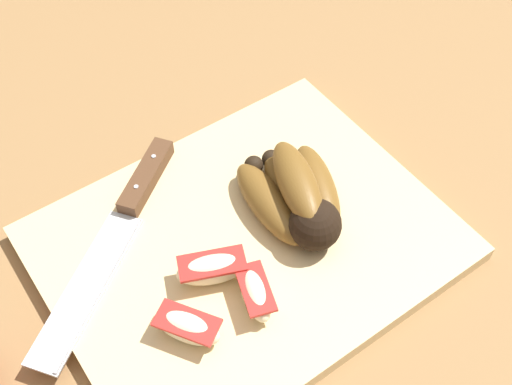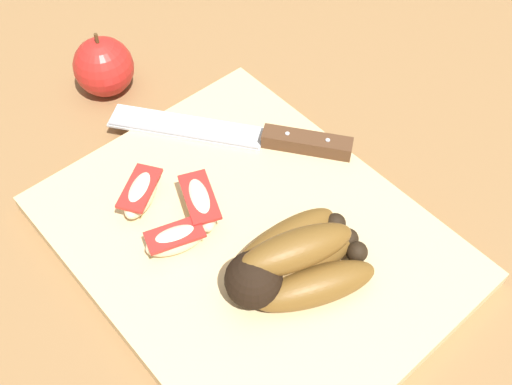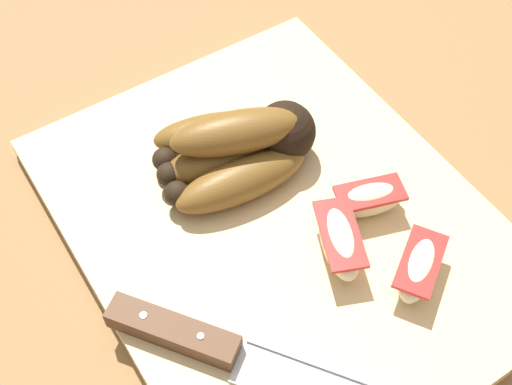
# 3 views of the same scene
# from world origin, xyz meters

# --- Properties ---
(ground_plane) EXTENTS (6.00, 6.00, 0.00)m
(ground_plane) POSITION_xyz_m (0.00, 0.00, 0.00)
(ground_plane) COLOR olive
(cutting_board) EXTENTS (0.40, 0.31, 0.02)m
(cutting_board) POSITION_xyz_m (-0.02, 0.00, 0.01)
(cutting_board) COLOR #DBBC84
(cutting_board) RESTS_ON ground_plane
(banana_bunch) EXTENTS (0.12, 0.14, 0.06)m
(banana_bunch) POSITION_xyz_m (0.04, -0.00, 0.04)
(banana_bunch) COLOR black
(banana_bunch) RESTS_ON cutting_board
(chefs_knife) EXTENTS (0.24, 0.19, 0.02)m
(chefs_knife) POSITION_xyz_m (-0.10, 0.09, 0.03)
(chefs_knife) COLOR silver
(chefs_knife) RESTS_ON cutting_board
(apple_wedge_near) EXTENTS (0.06, 0.07, 0.03)m
(apple_wedge_near) POSITION_xyz_m (-0.12, -0.06, 0.04)
(apple_wedge_near) COLOR beige
(apple_wedge_near) RESTS_ON cutting_board
(apple_wedge_middle) EXTENTS (0.04, 0.07, 0.03)m
(apple_wedge_middle) POSITION_xyz_m (-0.05, -0.06, 0.04)
(apple_wedge_middle) COLOR beige
(apple_wedge_middle) RESTS_ON cutting_board
(apple_wedge_far) EXTENTS (0.08, 0.05, 0.03)m
(apple_wedge_far) POSITION_xyz_m (-0.07, -0.02, 0.04)
(apple_wedge_far) COLOR beige
(apple_wedge_far) RESTS_ON cutting_board
(whole_apple) EXTENTS (0.07, 0.07, 0.09)m
(whole_apple) POSITION_xyz_m (-0.31, 0.02, 0.04)
(whole_apple) COLOR red
(whole_apple) RESTS_ON ground_plane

